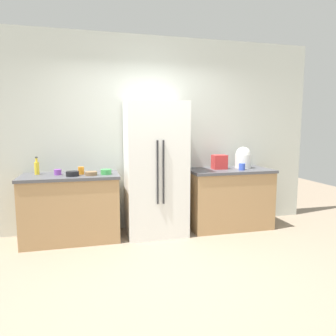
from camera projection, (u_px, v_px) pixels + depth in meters
ground_plane at (175, 273)px, 3.27m from camera, size 10.69×10.69×0.00m
kitchen_back_panel at (146, 134)px, 4.69m from camera, size 5.35×0.10×2.87m
counter_left at (71, 207)px, 4.19m from camera, size 1.28×0.66×0.90m
counter_right at (229, 198)px, 4.75m from camera, size 1.26×0.66×0.90m
refrigerator at (155, 169)px, 4.39m from camera, size 0.84×0.67×1.89m
toaster at (219, 162)px, 4.70m from camera, size 0.21×0.17×0.21m
rice_cooker at (243, 158)px, 4.81m from camera, size 0.25×0.25×0.33m
bottle_a at (37, 168)px, 4.15m from camera, size 0.06×0.06×0.24m
cup_a at (81, 171)px, 4.17m from camera, size 0.08×0.08×0.10m
cup_b at (58, 172)px, 4.12m from camera, size 0.09×0.09×0.07m
cup_c at (242, 167)px, 4.59m from camera, size 0.09×0.09×0.10m
bowl_a at (106, 172)px, 4.16m from camera, size 0.14×0.14×0.07m
bowl_b at (91, 173)px, 4.08m from camera, size 0.16×0.16×0.05m
bowl_c at (72, 174)px, 4.01m from camera, size 0.17×0.17×0.06m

